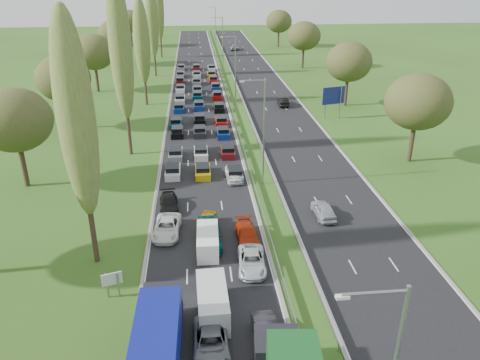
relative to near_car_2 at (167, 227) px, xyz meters
name	(u,v)px	position (x,y,z in m)	size (l,w,h in m)	color
ground	(235,101)	(10.34, 47.23, -0.72)	(260.00, 260.00, 0.00)	#314E18
near_carriageway	(198,98)	(3.59, 49.73, -0.72)	(10.50, 215.00, 0.04)	black
far_carriageway	(268,97)	(17.09, 49.73, -0.72)	(10.50, 215.00, 0.04)	black
central_reservation	(233,95)	(10.34, 49.73, -0.17)	(2.36, 215.00, 0.32)	gray
lamp_columns	(235,70)	(10.34, 45.23, 5.28)	(0.18, 140.18, 12.00)	gray
poplar_row	(134,42)	(-5.66, 35.40, 11.67)	(2.80, 127.80, 22.44)	#2D2116
woodland_left	(57,83)	(-16.16, 29.86, 6.96)	(8.00, 166.00, 11.10)	#2D2116
woodland_right	(365,71)	(29.84, 33.90, 6.96)	(8.00, 153.00, 11.10)	#2D2116
traffic_queue_fill	(198,103)	(3.60, 44.83, -0.28)	(9.10, 69.71, 0.80)	silver
near_car_2	(167,227)	(0.00, 0.00, 0.00)	(2.31, 5.02, 1.39)	silver
near_car_3	(169,203)	(-0.03, 5.01, -0.05)	(1.82, 4.49, 1.30)	black
near_car_6	(211,343)	(3.42, -14.92, 0.00)	(2.32, 5.04, 1.40)	slate
near_car_7	(210,236)	(3.82, -1.99, 0.04)	(2.08, 5.11, 1.48)	#05484D
near_car_8	(209,223)	(3.82, 0.42, 0.00)	(1.65, 4.09, 1.39)	#B6850C
near_car_9	(268,336)	(7.07, -14.66, 0.02)	(1.51, 4.33, 1.43)	black
near_car_10	(252,261)	(7.08, -6.08, -0.04)	(2.18, 4.73, 1.31)	silver
near_car_11	(247,234)	(7.17, -1.80, -0.03)	(1.86, 4.57, 1.33)	#AA270A
near_car_12	(233,174)	(7.09, 11.62, 0.02)	(1.69, 4.21, 1.44)	white
far_car_0	(324,210)	(15.17, 1.91, 0.03)	(1.73, 4.30, 1.46)	#9FA4A9
far_car_1	(283,101)	(18.68, 43.12, 0.06)	(1.60, 4.60, 1.52)	black
far_car_2	(234,47)	(15.58, 107.59, 0.04)	(2.45, 5.32, 1.48)	gray
blue_lorry	(159,338)	(0.27, -15.64, 1.30)	(2.57, 9.25, 3.90)	black
white_van_front	(212,300)	(3.67, -11.18, 0.37)	(2.06, 5.26, 2.11)	silver
white_van_rear	(208,240)	(3.62, -2.95, 0.24)	(1.82, 4.64, 1.87)	white
info_sign	(112,282)	(-3.56, -8.74, 0.65)	(1.47, 0.52, 2.10)	gray
direction_sign	(334,97)	(25.24, 34.48, 2.85)	(3.89, 1.14, 5.20)	gray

